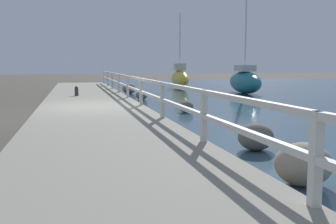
{
  "coord_description": "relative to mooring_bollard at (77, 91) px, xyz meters",
  "views": [
    {
      "loc": [
        -0.58,
        -12.87,
        1.61
      ],
      "look_at": [
        1.83,
        -2.87,
        0.38
      ],
      "focal_mm": 42.0,
      "sensor_mm": 36.0,
      "label": 1
    }
  ],
  "objects": [
    {
      "name": "ground_plane",
      "position": [
        0.46,
        -4.63,
        -0.5
      ],
      "size": [
        120.0,
        120.0,
        0.0
      ],
      "primitive_type": "plane",
      "color": "#4C473D"
    },
    {
      "name": "boulder_far_strip",
      "position": [
        2.84,
        -12.93,
        -0.21
      ],
      "size": [
        0.78,
        0.7,
        0.58
      ],
      "color": "gray",
      "rests_on": "ground"
    },
    {
      "name": "boulder_near_dock",
      "position": [
        3.62,
        -4.59,
        -0.3
      ],
      "size": [
        0.52,
        0.47,
        0.39
      ],
      "color": "#666056",
      "rests_on": "ground"
    },
    {
      "name": "dock_walkway",
      "position": [
        0.46,
        -4.63,
        -0.36
      ],
      "size": [
        3.4,
        36.0,
        0.29
      ],
      "color": "gray",
      "rests_on": "ground"
    },
    {
      "name": "railing",
      "position": [
        2.05,
        -4.63,
        0.41
      ],
      "size": [
        0.1,
        32.5,
        0.91
      ],
      "color": "silver",
      "rests_on": "dock_walkway"
    },
    {
      "name": "mooring_bollard",
      "position": [
        0.0,
        0.0,
        0.0
      ],
      "size": [
        0.17,
        0.17,
        0.43
      ],
      "color": "#333338",
      "rests_on": "dock_walkway"
    },
    {
      "name": "boulder_mid_strip",
      "position": [
        2.98,
        0.64,
        -0.29
      ],
      "size": [
        0.55,
        0.5,
        0.42
      ],
      "color": "#666056",
      "rests_on": "ground"
    },
    {
      "name": "boulder_downstream",
      "position": [
        3.21,
        -10.77,
        -0.24
      ],
      "size": [
        0.69,
        0.62,
        0.52
      ],
      "color": "#666056",
      "rests_on": "ground"
    },
    {
      "name": "sailboat_teal",
      "position": [
        9.44,
        3.4,
        0.21
      ],
      "size": [
        1.73,
        4.82,
        7.81
      ],
      "rotation": [
        0.0,
        0.0,
        -0.12
      ],
      "color": "#1E707A",
      "rests_on": "water_surface"
    },
    {
      "name": "boulder_upstream",
      "position": [
        2.95,
        4.69,
        -0.21
      ],
      "size": [
        0.78,
        0.7,
        0.58
      ],
      "color": "slate",
      "rests_on": "ground"
    },
    {
      "name": "sailboat_yellow",
      "position": [
        7.24,
        9.48,
        0.2
      ],
      "size": [
        1.43,
        5.12,
        5.25
      ],
      "rotation": [
        0.0,
        0.0,
        -0.1
      ],
      "color": "gold",
      "rests_on": "water_surface"
    }
  ]
}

